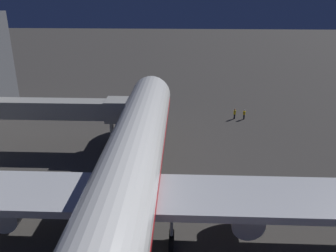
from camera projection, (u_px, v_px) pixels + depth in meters
The scene contains 7 objects.
ground_plane at pixel (138, 191), 41.04m from camera, with size 320.00×320.00×0.00m, color #383533.
airliner_at_gate at pixel (123, 189), 30.96m from camera, with size 58.40×63.28×20.56m.
jet_bridge at pixel (71, 109), 50.43m from camera, with size 19.80×3.40×7.21m.
ground_crew_near_nose_gear at pixel (244, 114), 62.54m from camera, with size 0.40×0.40×1.76m.
ground_crew_marshaller_fwd at pixel (235, 113), 62.71m from camera, with size 0.40×0.40×1.82m.
traffic_cone_nose_port at pixel (166, 122), 60.90m from camera, with size 0.36×0.36×0.55m, color orange.
traffic_cone_nose_starboard at pixel (140, 121), 61.07m from camera, with size 0.36×0.36×0.55m, color orange.
Camera 1 is at (-5.02, 35.20, 22.10)m, focal length 38.28 mm.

